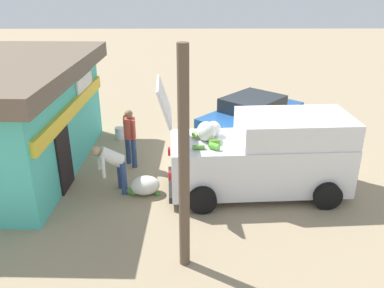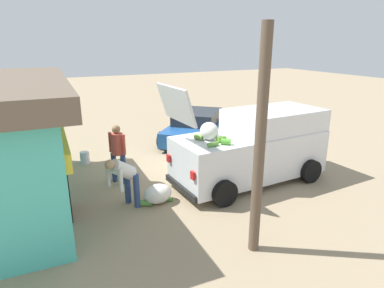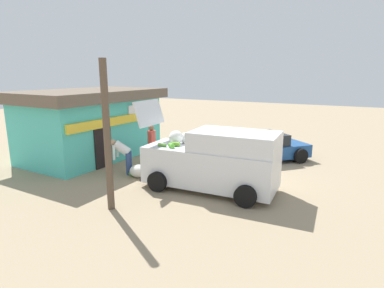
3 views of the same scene
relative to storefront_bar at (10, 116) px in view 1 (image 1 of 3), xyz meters
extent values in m
plane|color=#9E896B|center=(0.95, -6.20, -1.61)|extent=(60.00, 60.00, 0.00)
cube|color=#4CC6B7|center=(0.00, 0.01, -0.28)|extent=(6.03, 3.62, 2.65)
cube|color=yellow|center=(-0.05, -1.77, 0.25)|extent=(5.64, 0.29, 0.36)
cube|color=black|center=(-1.12, -1.71, -0.61)|extent=(0.90, 0.09, 2.00)
cube|color=white|center=(1.25, -1.79, 0.51)|extent=(1.50, 0.10, 0.60)
cube|color=brown|center=(0.00, 0.01, 1.27)|extent=(6.69, 4.28, 0.45)
cube|color=silver|center=(-1.30, -6.66, -0.81)|extent=(1.99, 4.49, 1.24)
cube|color=silver|center=(-1.26, -7.49, 0.12)|extent=(1.82, 2.82, 0.62)
cube|color=black|center=(-1.18, -8.80, 0.09)|extent=(1.48, 0.16, 0.47)
cube|color=silver|center=(-1.43, -4.33, 0.86)|extent=(1.59, 0.41, 0.89)
ellipsoid|color=silver|center=(-1.29, -5.33, 0.05)|extent=(0.56, 0.47, 0.47)
ellipsoid|color=silver|center=(-1.00, -5.52, 0.00)|extent=(0.44, 0.37, 0.37)
cylinder|color=#5AB537|center=(-1.87, -5.50, -0.11)|extent=(0.27, 0.29, 0.15)
cylinder|color=#6C9C40|center=(-1.17, -5.08, -0.11)|extent=(0.28, 0.24, 0.14)
cylinder|color=#5F9D3E|center=(-1.86, -5.13, -0.13)|extent=(0.13, 0.29, 0.11)
cylinder|color=#69A431|center=(-1.60, -5.51, -0.11)|extent=(0.19, 0.28, 0.15)
cube|color=black|center=(-1.43, -4.42, -1.34)|extent=(1.66, 0.17, 0.16)
cube|color=red|center=(-2.11, -4.45, -0.74)|extent=(0.14, 0.07, 0.20)
cube|color=red|center=(-0.75, -4.37, -0.74)|extent=(0.14, 0.07, 0.20)
cylinder|color=black|center=(-2.16, -8.20, -1.27)|extent=(0.26, 0.68, 0.67)
cylinder|color=black|center=(-0.28, -8.10, -1.27)|extent=(0.26, 0.68, 0.67)
cylinder|color=black|center=(-2.33, -5.22, -1.27)|extent=(0.26, 0.68, 0.67)
cylinder|color=black|center=(-0.45, -5.11, -1.27)|extent=(0.26, 0.68, 0.67)
cube|color=#1E4C8C|center=(3.02, -7.14, -1.15)|extent=(4.31, 4.15, 0.57)
cube|color=#1E2328|center=(3.02, -7.14, -0.62)|extent=(2.57, 2.54, 0.48)
cylinder|color=black|center=(2.65, -5.46, -1.29)|extent=(0.62, 0.60, 0.64)
cylinder|color=black|center=(1.31, -6.93, -1.29)|extent=(0.62, 0.60, 0.64)
cylinder|color=black|center=(4.73, -7.35, -1.29)|extent=(0.62, 0.60, 0.64)
cylinder|color=black|center=(3.40, -8.82, -1.29)|extent=(0.62, 0.60, 0.64)
cylinder|color=navy|center=(0.07, -3.32, -1.18)|extent=(0.15, 0.15, 0.86)
cylinder|color=navy|center=(0.34, -3.11, -1.18)|extent=(0.15, 0.15, 0.86)
cylinder|color=#CC4C3F|center=(0.20, -3.21, -0.44)|extent=(0.48, 0.48, 0.61)
sphere|color=#8C6647|center=(0.20, -3.21, -0.02)|extent=(0.23, 0.23, 0.23)
cylinder|color=#CC4C3F|center=(0.01, -3.36, -0.43)|extent=(0.09, 0.09, 0.58)
cylinder|color=#CC4C3F|center=(0.39, -3.07, -0.43)|extent=(0.09, 0.09, 0.58)
cylinder|color=navy|center=(-1.45, -3.25, -1.18)|extent=(0.15, 0.15, 0.85)
cylinder|color=navy|center=(-1.14, -3.11, -1.18)|extent=(0.15, 0.15, 0.85)
cylinder|color=silver|center=(-1.40, -2.95, -0.59)|extent=(0.60, 0.77, 0.62)
sphere|color=tan|center=(-1.54, -2.64, -0.36)|extent=(0.23, 0.23, 0.23)
cylinder|color=silver|center=(-1.72, -2.83, -0.71)|extent=(0.09, 0.09, 0.57)
cylinder|color=silver|center=(-1.29, -2.63, -0.71)|extent=(0.09, 0.09, 0.57)
ellipsoid|color=silver|center=(-1.46, -3.79, -1.37)|extent=(0.69, 0.83, 0.48)
cylinder|color=#569040|center=(-1.50, -3.45, -1.53)|extent=(0.29, 0.35, 0.15)
cylinder|color=#549F32|center=(-1.16, -3.84, -1.55)|extent=(0.30, 0.13, 0.12)
cylinder|color=#53973B|center=(-1.34, -3.61, -1.55)|extent=(0.15, 0.29, 0.11)
cylinder|color=#53A840|center=(-1.49, -4.05, -1.56)|extent=(0.26, 0.24, 0.11)
cylinder|color=silver|center=(2.21, -2.54, -1.41)|extent=(0.30, 0.30, 0.40)
cylinder|color=brown|center=(-4.11, -4.82, 0.51)|extent=(0.20, 0.20, 4.24)
camera|label=1|loc=(-10.33, -4.92, 3.62)|focal=37.22mm
camera|label=2|loc=(-8.60, -1.32, 2.31)|focal=30.70mm
camera|label=3|loc=(-10.44, -10.88, 2.24)|focal=29.28mm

